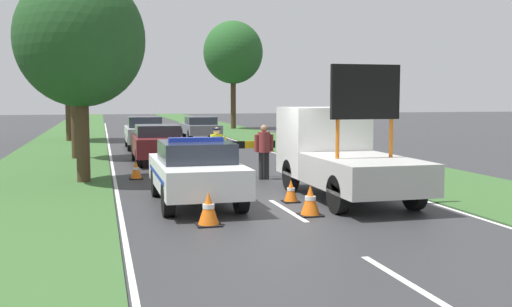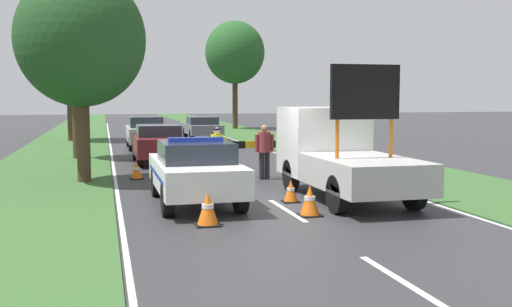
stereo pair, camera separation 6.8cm
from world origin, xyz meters
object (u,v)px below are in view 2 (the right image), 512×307
(roadside_tree_near_right, at_px, (235,53))
(queued_car_wagon_maroon, at_px, (158,143))
(traffic_cone_centre_front, at_px, (291,191))
(roadside_tree_mid_left, at_px, (69,49))
(work_truck, at_px, (338,153))
(pedestrian_civilian, at_px, (264,147))
(queued_car_suv_grey, at_px, (202,127))
(roadside_tree_mid_right, at_px, (74,32))
(road_barrier, at_px, (230,148))
(traffic_cone_near_truck, at_px, (208,209))
(queued_car_sedan_silver, at_px, (146,132))
(police_officer, at_px, (217,150))
(traffic_cone_near_police, at_px, (137,170))
(roadside_tree_near_left, at_px, (81,40))
(police_car, at_px, (195,171))
(traffic_cone_behind_barrier, at_px, (310,200))

(roadside_tree_near_right, bearing_deg, queued_car_wagon_maroon, -108.95)
(traffic_cone_centre_front, bearing_deg, roadside_tree_mid_left, 105.31)
(work_truck, bearing_deg, roadside_tree_near_right, -100.87)
(pedestrian_civilian, distance_m, queued_car_suv_grey, 18.45)
(work_truck, xyz_separation_m, roadside_tree_mid_left, (-7.72, 22.19, 4.24))
(work_truck, xyz_separation_m, roadside_tree_mid_right, (-6.95, 11.54, 4.09))
(road_barrier, xyz_separation_m, traffic_cone_near_truck, (-1.88, -6.84, -0.63))
(queued_car_sedan_silver, distance_m, roadside_tree_near_right, 20.01)
(queued_car_wagon_maroon, distance_m, roadside_tree_mid_left, 14.50)
(traffic_cone_centre_front, xyz_separation_m, roadside_tree_mid_left, (-6.24, 22.79, 5.09))
(police_officer, relative_size, traffic_cone_near_truck, 2.42)
(queued_car_sedan_silver, xyz_separation_m, roadside_tree_near_right, (8.37, 17.38, 5.33))
(traffic_cone_near_police, xyz_separation_m, roadside_tree_mid_right, (-2.04, 6.96, 4.92))
(work_truck, height_order, traffic_cone_near_truck, work_truck)
(roadside_tree_near_left, bearing_deg, queued_car_wagon_maroon, 61.32)
(work_truck, xyz_separation_m, queued_car_suv_grey, (-0.04, 21.92, -0.39))
(work_truck, bearing_deg, queued_car_suv_grey, -93.05)
(road_barrier, xyz_separation_m, roadside_tree_mid_right, (-4.93, 7.44, 4.24))
(police_car, height_order, traffic_cone_behind_barrier, police_car)
(pedestrian_civilian, height_order, roadside_tree_near_right, roadside_tree_near_right)
(queued_car_suv_grey, bearing_deg, work_truck, 90.09)
(work_truck, distance_m, traffic_cone_behind_barrier, 2.92)
(traffic_cone_behind_barrier, distance_m, roadside_tree_mid_right, 15.63)
(work_truck, height_order, queued_car_suv_grey, work_truck)
(traffic_cone_behind_barrier, bearing_deg, work_truck, 55.45)
(queued_car_sedan_silver, bearing_deg, traffic_cone_behind_barrier, 97.04)
(queued_car_sedan_silver, bearing_deg, road_barrier, 98.79)
(traffic_cone_centre_front, xyz_separation_m, queued_car_suv_grey, (1.44, 22.52, 0.46))
(police_officer, distance_m, roadside_tree_mid_left, 20.07)
(roadside_tree_mid_left, bearing_deg, road_barrier, -72.51)
(road_barrier, xyz_separation_m, traffic_cone_centre_front, (0.54, -4.70, -0.69))
(work_truck, bearing_deg, traffic_cone_near_truck, 32.01)
(traffic_cone_centre_front, distance_m, queued_car_sedan_silver, 16.73)
(police_officer, distance_m, queued_car_suv_grey, 18.81)
(traffic_cone_centre_front, height_order, traffic_cone_near_truck, traffic_cone_near_truck)
(traffic_cone_near_police, relative_size, queued_car_wagon_maroon, 0.14)
(pedestrian_civilian, distance_m, roadside_tree_near_left, 6.36)
(pedestrian_civilian, height_order, queued_car_wagon_maroon, pedestrian_civilian)
(work_truck, relative_size, traffic_cone_centre_front, 9.80)
(queued_car_wagon_maroon, bearing_deg, queued_car_suv_grey, -106.37)
(traffic_cone_near_truck, distance_m, roadside_tree_near_right, 37.50)
(traffic_cone_behind_barrier, bearing_deg, roadside_tree_near_right, 80.27)
(traffic_cone_centre_front, distance_m, traffic_cone_near_truck, 3.23)
(pedestrian_civilian, bearing_deg, road_barrier, 170.10)
(roadside_tree_near_right, bearing_deg, roadside_tree_near_left, -110.65)
(queued_car_wagon_maroon, bearing_deg, roadside_tree_mid_left, -73.62)
(traffic_cone_behind_barrier, xyz_separation_m, roadside_tree_mid_left, (-6.12, 24.50, 5.02))
(queued_car_sedan_silver, distance_m, roadside_tree_near_left, 12.54)
(police_car, relative_size, roadside_tree_mid_left, 0.57)
(traffic_cone_near_police, distance_m, traffic_cone_centre_front, 6.21)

